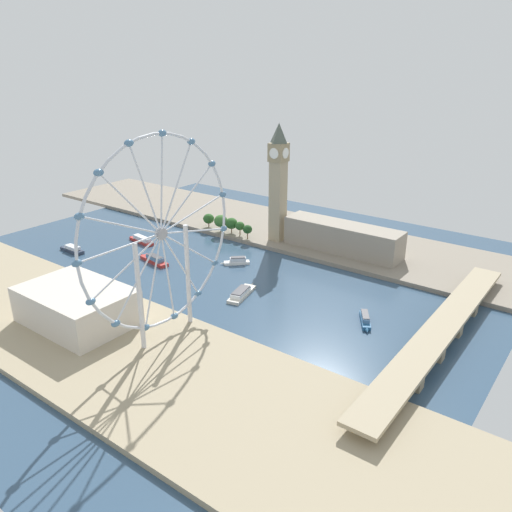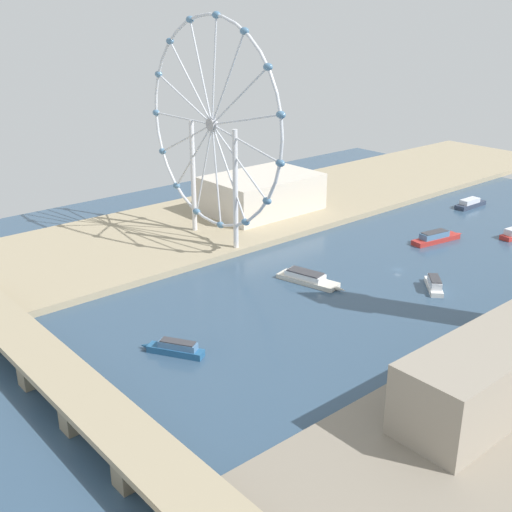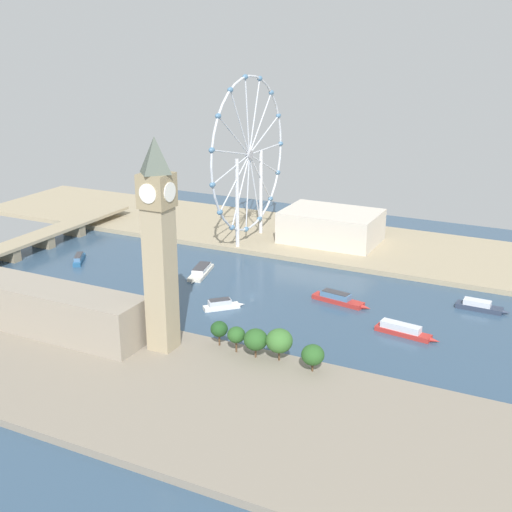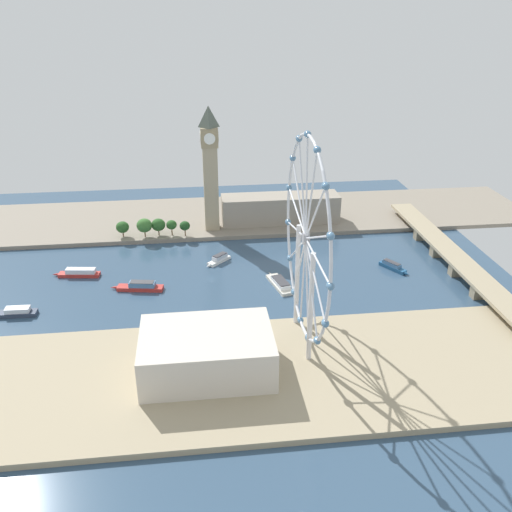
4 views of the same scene
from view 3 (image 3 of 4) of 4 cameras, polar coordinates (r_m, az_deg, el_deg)
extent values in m
plane|color=#334C66|center=(351.79, -0.34, -3.38)|extent=(377.38, 377.38, 0.00)
cube|color=gray|center=(271.49, -10.37, -10.41)|extent=(90.00, 520.00, 3.00)
cube|color=tan|center=(441.05, 5.72, 1.36)|extent=(90.00, 520.00, 3.00)
cube|color=tan|center=(280.27, -8.09, -2.01)|extent=(10.33, 10.33, 61.91)
cube|color=#928260|center=(269.36, -8.45, 5.54)|extent=(11.99, 11.99, 13.76)
pyramid|color=#4C564C|center=(266.55, -8.59, 8.50)|extent=(10.85, 10.85, 14.54)
cylinder|color=white|center=(272.87, -9.53, 5.65)|extent=(7.85, 0.50, 7.85)
cylinder|color=white|center=(265.95, -7.34, 5.42)|extent=(7.85, 0.50, 7.85)
cylinder|color=white|center=(274.34, -7.72, 5.81)|extent=(0.50, 7.85, 7.85)
cylinder|color=white|center=(264.44, -9.21, 5.25)|extent=(0.50, 7.85, 7.85)
cube|color=gray|center=(313.36, -16.79, -4.42)|extent=(22.00, 89.45, 20.85)
cylinder|color=#513823|center=(271.15, 4.82, -9.40)|extent=(0.80, 0.80, 3.53)
ellipsoid|color=#285623|center=(268.63, 4.85, -8.37)|extent=(9.25, 9.25, 8.32)
cylinder|color=#513823|center=(278.47, 1.98, -8.44)|extent=(0.80, 0.80, 4.41)
ellipsoid|color=#386B2D|center=(275.51, 1.99, -7.21)|extent=(11.07, 11.07, 9.96)
cylinder|color=#513823|center=(280.71, -0.03, -8.23)|extent=(0.80, 0.80, 4.11)
ellipsoid|color=#285623|center=(278.02, -0.03, -7.11)|extent=(10.03, 10.03, 9.02)
cylinder|color=#513823|center=(285.01, -1.68, -7.71)|extent=(0.80, 0.80, 4.92)
ellipsoid|color=#285623|center=(282.61, -1.69, -6.71)|extent=(7.60, 7.60, 6.84)
cylinder|color=#513823|center=(291.11, -3.13, -7.16)|extent=(0.80, 0.80, 4.67)
ellipsoid|color=#1E471E|center=(288.83, -3.15, -6.21)|extent=(7.50, 7.50, 6.75)
torus|color=silver|center=(422.12, -0.58, 8.62)|extent=(96.36, 1.43, 96.36)
cylinder|color=#99999E|center=(422.12, -0.58, 8.62)|extent=(5.70, 3.00, 5.70)
cylinder|color=silver|center=(443.10, 0.83, 9.10)|extent=(47.47, 0.86, 0.86)
cylinder|color=silver|center=(439.77, 0.72, 10.30)|extent=(43.71, 0.86, 20.09)
cylinder|color=silver|center=(433.49, 0.38, 11.24)|extent=(32.40, 0.86, 35.85)
cylinder|color=silver|center=(425.27, -0.13, 11.77)|extent=(15.48, 0.86, 45.41)
cylinder|color=silver|center=(416.45, -0.74, 11.76)|extent=(5.81, 0.86, 47.29)
cylinder|color=silver|center=(408.56, -1.35, 11.19)|extent=(24.48, 0.86, 41.54)
cylinder|color=silver|center=(403.06, -1.84, 10.14)|extent=(38.90, 0.86, 28.59)
cylinder|color=silver|center=(401.02, -2.09, 8.79)|extent=(46.61, 0.86, 10.71)
cylinder|color=silver|center=(402.83, -2.08, 7.40)|extent=(46.61, 0.86, 10.71)
cylinder|color=silver|center=(408.14, -1.79, 6.26)|extent=(38.90, 0.86, 28.59)
cylinder|color=silver|center=(415.91, -1.31, 5.57)|extent=(24.48, 0.86, 41.54)
cylinder|color=silver|center=(424.72, -0.72, 5.43)|extent=(5.81, 0.86, 47.29)
cylinder|color=silver|center=(433.03, -0.12, 5.83)|extent=(15.48, 0.86, 45.41)
cylinder|color=silver|center=(439.46, 0.37, 6.68)|extent=(32.40, 0.86, 35.85)
cylinder|color=silver|center=(442.99, 0.71, 7.83)|extent=(43.71, 0.86, 20.09)
ellipsoid|color=teal|center=(464.35, 2.11, 9.53)|extent=(4.80, 3.20, 3.20)
ellipsoid|color=teal|center=(457.96, 1.92, 11.84)|extent=(4.80, 3.20, 3.20)
ellipsoid|color=teal|center=(445.84, 1.31, 13.72)|extent=(4.80, 3.20, 3.20)
ellipsoid|color=teal|center=(429.71, 0.32, 14.86)|extent=(4.80, 3.20, 3.20)
ellipsoid|color=teal|center=(412.06, -0.92, 14.98)|extent=(4.80, 3.20, 3.20)
ellipsoid|color=teal|center=(395.96, -2.19, 13.94)|extent=(4.80, 3.20, 3.20)
ellipsoid|color=teal|center=(384.52, -3.23, 11.80)|extent=(4.80, 3.20, 3.20)
ellipsoid|color=teal|center=(380.22, -3.78, 8.97)|extent=(4.80, 3.20, 3.20)
ellipsoid|color=teal|center=(384.03, -3.72, 6.06)|extent=(4.80, 3.20, 3.20)
ellipsoid|color=teal|center=(395.08, -3.09, 3.74)|extent=(4.80, 3.20, 3.20)
ellipsoid|color=teal|center=(410.99, -2.05, 2.44)|extent=(4.80, 3.20, 3.20)
ellipsoid|color=teal|center=(428.63, -0.85, 2.29)|extent=(4.80, 3.20, 3.20)
ellipsoid|color=teal|center=(444.94, 0.30, 3.18)|extent=(4.80, 3.20, 3.20)
ellipsoid|color=teal|center=(457.37, 1.24, 4.89)|extent=(4.80, 3.20, 3.20)
ellipsoid|color=teal|center=(464.14, 1.87, 7.10)|extent=(4.80, 3.20, 3.20)
cylinder|color=silver|center=(442.29, 0.41, 5.42)|extent=(2.40, 2.40, 55.35)
cylinder|color=silver|center=(413.52, -1.61, 4.47)|extent=(2.40, 2.40, 55.35)
cube|color=beige|center=(432.03, 6.40, 2.55)|extent=(41.25, 60.01, 19.86)
cube|color=tan|center=(438.46, -19.00, 1.23)|extent=(189.38, 16.25, 2.00)
cube|color=gray|center=(430.22, -20.30, 0.11)|extent=(6.00, 14.62, 7.30)
cube|color=gray|center=(449.65, -17.64, 1.18)|extent=(6.00, 14.62, 7.30)
cube|color=gray|center=(470.11, -15.20, 2.16)|extent=(6.00, 14.62, 7.30)
cube|color=#B22D28|center=(314.71, 12.39, -6.38)|extent=(9.14, 26.26, 2.25)
cone|color=#B22D28|center=(310.33, 14.96, -6.97)|extent=(2.83, 4.88, 2.25)
cube|color=silver|center=(314.02, 12.21, -5.89)|extent=(7.27, 18.91, 3.04)
cube|color=white|center=(335.54, -2.95, -4.35)|extent=(16.24, 16.38, 1.96)
cone|color=white|center=(338.21, -1.23, -4.14)|extent=(3.68, 3.70, 1.96)
cube|color=silver|center=(334.39, -3.11, -3.99)|extent=(10.90, 10.98, 2.87)
cube|color=#38383D|center=(333.74, -3.11, -3.72)|extent=(9.97, 10.04, 0.50)
cube|color=#235684|center=(415.16, -14.79, -0.34)|extent=(19.01, 13.94, 2.39)
cone|color=#235684|center=(425.75, -14.55, 0.15)|extent=(4.24, 3.87, 2.39)
cube|color=teal|center=(413.52, -14.84, -0.08)|extent=(13.22, 10.05, 2.27)
cube|color=#38383D|center=(413.11, -14.86, 0.09)|extent=(12.00, 9.21, 0.40)
cube|color=#2D384C|center=(351.72, 18.44, -4.19)|extent=(7.03, 22.38, 2.40)
cone|color=#2D384C|center=(350.29, 20.51, -4.52)|extent=(2.50, 4.06, 2.40)
cube|color=silver|center=(350.94, 18.30, -3.78)|extent=(5.76, 13.19, 2.60)
cube|color=beige|center=(382.82, -4.70, -1.42)|extent=(28.12, 13.94, 1.90)
cone|color=beige|center=(368.82, -5.43, -2.24)|extent=(5.18, 3.00, 1.90)
cube|color=white|center=(383.31, -4.65, -1.06)|extent=(17.94, 10.33, 2.30)
cube|color=#38383D|center=(382.84, -4.66, -0.86)|extent=(16.23, 9.63, 0.52)
cube|color=#B22D28|center=(344.90, 6.98, -3.77)|extent=(10.81, 28.10, 2.36)
cone|color=#B22D28|center=(338.23, 9.34, -4.36)|extent=(3.14, 5.26, 2.36)
cube|color=teal|center=(344.52, 6.80, -3.33)|extent=(7.86, 16.24, 2.84)
cube|color=#38383D|center=(343.93, 6.81, -3.08)|extent=(7.35, 14.66, 0.35)
camera|label=1|loc=(643.07, -8.65, 19.03)|focal=35.72mm
camera|label=2|loc=(389.71, -44.66, 9.95)|focal=45.27mm
camera|label=4|loc=(618.05, 14.42, 20.59)|focal=38.82mm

